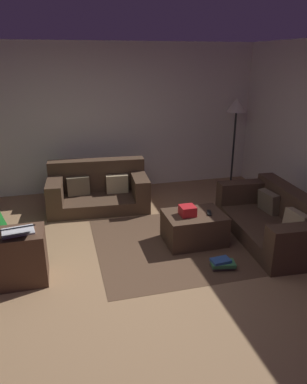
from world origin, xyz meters
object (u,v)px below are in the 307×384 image
couch_left (98,189)px  gift_box (187,211)px  side_table (22,257)px  laptop (18,230)px  couch_right (277,220)px  ottoman (194,228)px  book_stack (222,264)px  tv_remote (209,213)px  corner_lamp (236,112)px

couch_left → gift_box: couch_left is taller
couch_left → side_table: size_ratio=2.78×
laptop → gift_box: bearing=11.6°
gift_box → laptop: size_ratio=0.45×
couch_right → ottoman: 1.16m
book_stack → tv_remote: bearing=81.8°
gift_box → side_table: 2.07m
couch_left → tv_remote: size_ratio=10.31×
couch_left → laptop: bearing=67.0°
side_table → book_stack: (2.23, -0.34, -0.24)m
ottoman → side_table: side_table is taller
tv_remote → couch_right: bearing=11.8°
tv_remote → laptop: 2.37m
corner_lamp → gift_box: bearing=-129.1°
book_stack → gift_box: bearing=106.1°
side_table → corner_lamp: size_ratio=0.36×
couch_left → tv_remote: 2.08m
couch_left → couch_right: bearing=145.9°
tv_remote → book_stack: tv_remote is taller
couch_right → book_stack: (-1.05, -0.55, -0.20)m
ottoman → tv_remote: tv_remote is taller
couch_right → corner_lamp: (0.37, 2.14, 1.15)m
side_table → corner_lamp: 4.49m
ottoman → book_stack: bearing=-82.6°
ottoman → side_table: size_ratio=1.31×
ottoman → corner_lamp: size_ratio=0.47×
ottoman → book_stack: ottoman is taller
couch_right → corner_lamp: corner_lamp is taller
tv_remote → side_table: (-2.33, -0.33, -0.12)m
gift_box → tv_remote: gift_box is taller
couch_left → side_table: bearing=66.1°
gift_box → ottoman: bearing=8.9°
tv_remote → side_table: 2.36m
book_stack → corner_lamp: size_ratio=0.19×
gift_box → couch_right: bearing=-6.4°
couch_left → side_table: 2.24m
couch_left → book_stack: size_ratio=5.41×
couch_left → book_stack: couch_left is taller
couch_left → laptop: (-1.05, -2.04, 0.36)m
book_stack → ottoman: bearing=97.4°
couch_right → gift_box: size_ratio=9.61×
tv_remote → side_table: size_ratio=0.27×
book_stack → corner_lamp: corner_lamp is taller
couch_left → book_stack: bearing=121.2°
tv_remote → side_table: side_table is taller
side_table → tv_remote: bearing=8.0°
book_stack → corner_lamp: (1.43, 2.69, 1.35)m
couch_right → laptop: bearing=98.8°
ottoman → book_stack: 0.73m
side_table → book_stack: bearing=-8.6°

